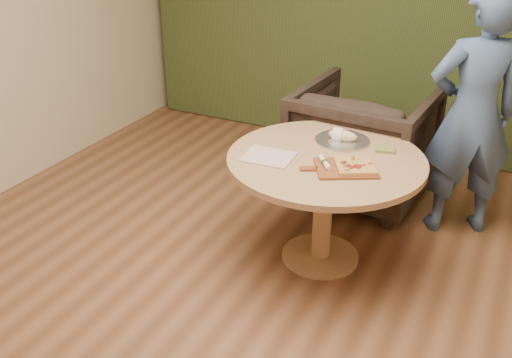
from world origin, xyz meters
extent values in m
cube|color=brown|center=(0.00, 0.00, -0.01)|extent=(5.00, 6.00, 0.02)
cylinder|color=tan|center=(0.17, 0.89, 0.01)|extent=(0.51, 0.51, 0.03)
cylinder|color=tan|center=(0.17, 0.89, 0.35)|extent=(0.12, 0.12, 0.68)
cylinder|color=tan|center=(0.17, 0.89, 0.73)|extent=(1.23, 1.23, 0.04)
cube|color=brown|center=(0.33, 0.77, 0.76)|extent=(0.44, 0.41, 0.01)
cube|color=brown|center=(0.14, 0.67, 0.76)|extent=(0.11, 0.09, 0.01)
cube|color=tan|center=(0.38, 0.78, 0.78)|extent=(0.30, 0.30, 0.02)
cylinder|color=maroon|center=(0.32, 0.78, 0.79)|extent=(0.04, 0.04, 0.00)
cylinder|color=maroon|center=(0.37, 0.74, 0.79)|extent=(0.04, 0.04, 0.00)
cylinder|color=maroon|center=(0.40, 0.76, 0.79)|extent=(0.05, 0.05, 0.00)
cube|color=#DC9B52|center=(0.43, 0.79, 0.79)|extent=(0.02, 0.02, 0.01)
cube|color=#DC9B52|center=(0.35, 0.85, 0.79)|extent=(0.02, 0.02, 0.01)
cube|color=#DC9B52|center=(0.34, 0.76, 0.79)|extent=(0.02, 0.02, 0.01)
cube|color=#DC9B52|center=(0.35, 0.85, 0.79)|extent=(0.03, 0.03, 0.01)
cube|color=#DC9B52|center=(0.36, 0.69, 0.79)|extent=(0.03, 0.03, 0.01)
cube|color=#DC9B52|center=(0.45, 0.83, 0.79)|extent=(0.03, 0.03, 0.01)
cube|color=#DC9B52|center=(0.40, 0.78, 0.79)|extent=(0.02, 0.02, 0.01)
cube|color=#DC9B52|center=(0.35, 0.75, 0.79)|extent=(0.02, 0.02, 0.01)
cube|color=#1D6D17|center=(0.38, 0.78, 0.79)|extent=(0.01, 0.01, 0.00)
cube|color=#1D6D17|center=(0.33, 0.72, 0.79)|extent=(0.01, 0.01, 0.00)
cube|color=#1D6D17|center=(0.38, 0.87, 0.79)|extent=(0.01, 0.01, 0.00)
cube|color=#1D6D17|center=(0.39, 0.80, 0.79)|extent=(0.01, 0.01, 0.00)
cube|color=#1D6D17|center=(0.36, 0.81, 0.79)|extent=(0.01, 0.01, 0.00)
cube|color=#9E476D|center=(0.30, 0.76, 0.79)|extent=(0.03, 0.02, 0.00)
cube|color=#9E476D|center=(0.34, 0.73, 0.79)|extent=(0.03, 0.01, 0.00)
cube|color=#9E476D|center=(0.35, 0.86, 0.79)|extent=(0.02, 0.03, 0.00)
cube|color=#9E476D|center=(0.34, 0.76, 0.79)|extent=(0.02, 0.03, 0.00)
cube|color=#9E476D|center=(0.33, 0.77, 0.79)|extent=(0.01, 0.03, 0.00)
cylinder|color=white|center=(0.21, 0.75, 0.78)|extent=(0.13, 0.15, 0.03)
cylinder|color=#194C26|center=(0.21, 0.75, 0.78)|extent=(0.04, 0.04, 0.03)
cube|color=silver|center=(0.15, 0.82, 0.78)|extent=(0.03, 0.04, 0.00)
cube|color=white|center=(-0.15, 0.72, 0.76)|extent=(0.32, 0.27, 0.01)
cylinder|color=silver|center=(0.18, 1.16, 0.75)|extent=(0.35, 0.35, 0.01)
cylinder|color=silver|center=(0.18, 1.16, 0.76)|extent=(0.36, 0.36, 0.02)
ellipsoid|color=beige|center=(0.18, 1.16, 0.79)|extent=(0.19, 0.08, 0.07)
cylinder|color=white|center=(0.15, 1.16, 0.79)|extent=(0.06, 0.09, 0.09)
cube|color=#5E652D|center=(0.47, 1.14, 0.76)|extent=(0.14, 0.13, 0.02)
imported|color=black|center=(0.13, 1.88, 0.50)|extent=(1.03, 0.97, 1.00)
imported|color=#425A85|center=(0.90, 1.70, 0.87)|extent=(0.76, 0.67, 1.74)
camera|label=1|loc=(1.20, -2.16, 2.23)|focal=40.00mm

